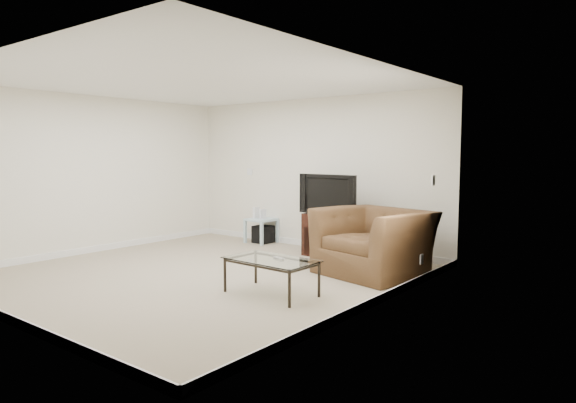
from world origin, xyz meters
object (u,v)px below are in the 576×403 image
Objects in this scene: television at (331,194)px; coffee_table at (271,277)px; recliner at (374,231)px; tv_stand at (332,235)px; subwoofer at (263,234)px; side_table at (261,231)px.

television is 0.96× the size of coffee_table.
television is at bearing 161.29° from recliner.
coffee_table is (-0.44, -1.57, -0.37)m from recliner.
tv_stand is 2.35m from coffee_table.
recliner reaches higher than tv_stand.
subwoofer is at bearing 174.15° from tv_stand.
coffee_table is (0.65, -2.23, -0.76)m from television.
television reaches higher than coffee_table.
coffee_table is at bearing -47.31° from side_table.
tv_stand is 1.31m from recliner.
recliner is (1.09, -0.69, 0.25)m from tv_stand.
subwoofer is 0.29× the size of coffee_table.
tv_stand is 1.67m from side_table.
tv_stand is at bearing -7.95° from side_table.
television is (-0.00, -0.03, 0.64)m from tv_stand.
tv_stand is 0.80× the size of television.
television is 3.29× the size of subwoofer.
subwoofer is (-1.62, 0.25, -0.18)m from tv_stand.
television is 1.83m from side_table.
television is at bearing -90.00° from tv_stand.
tv_stand is at bearing 92.57° from television.
subwoofer is (0.03, 0.02, -0.06)m from side_table.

